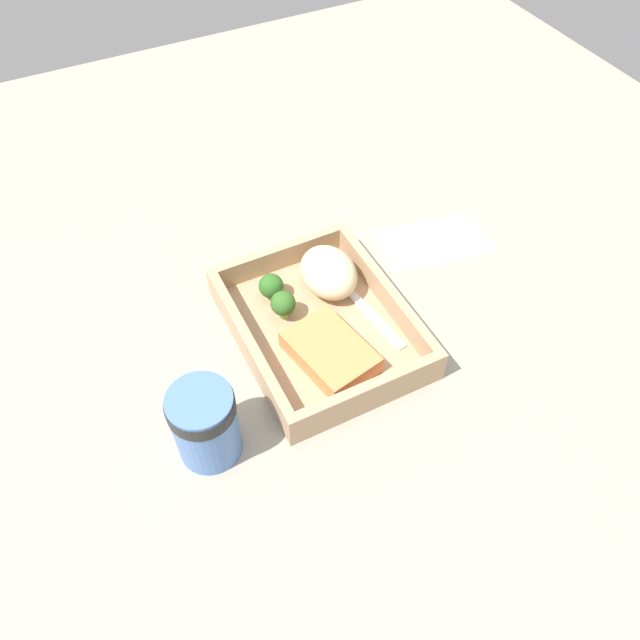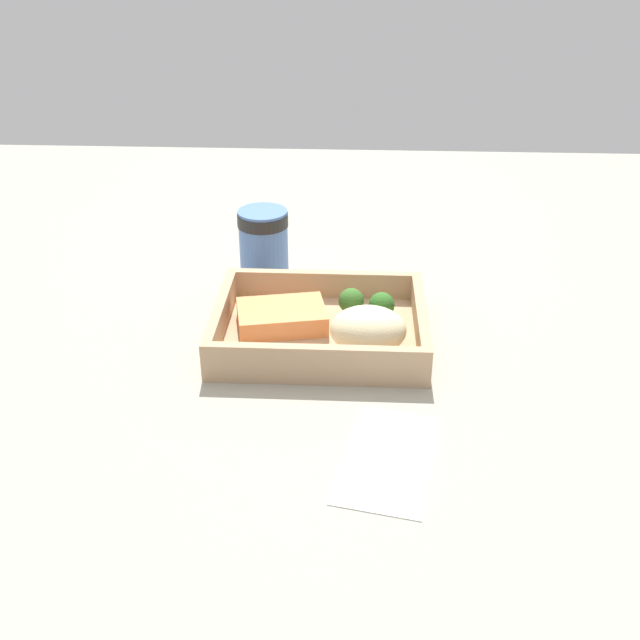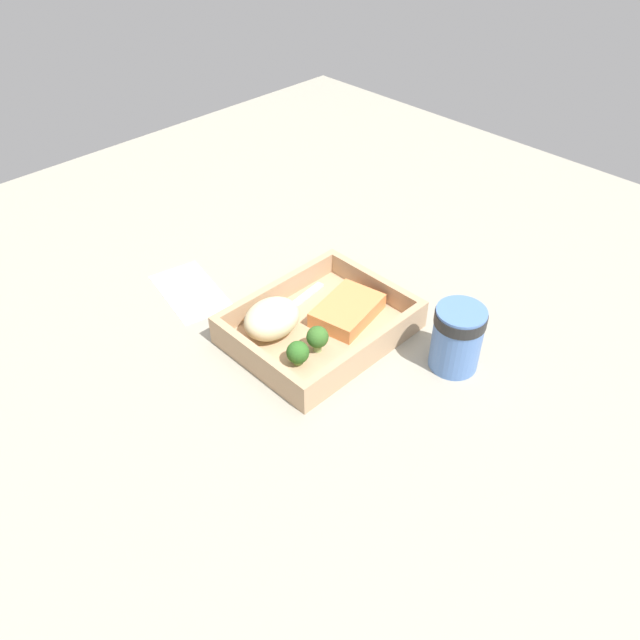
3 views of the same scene
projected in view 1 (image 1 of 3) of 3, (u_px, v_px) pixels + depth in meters
The scene contains 10 objects.
ground_plane at pixel (320, 339), 78.76cm from camera, with size 160.00×160.00×2.00cm, color gray.
takeout_tray at pixel (320, 331), 77.53cm from camera, with size 25.16×19.86×1.20cm, color tan.
tray_rim at pixel (320, 319), 75.75cm from camera, with size 25.16×19.86×3.42cm.
salmon_fillet at pixel (330, 352), 73.13cm from camera, with size 10.53×7.29×2.47cm, color #E8864A.
mashed_potatoes at pixel (328, 272), 79.42cm from camera, with size 8.77×6.91×5.33cm, color beige.
broccoli_floret_1 at pixel (283, 304), 76.39cm from camera, with size 3.14×3.14×4.08cm.
broccoli_floret_2 at pixel (271, 286), 78.86cm from camera, with size 3.20×3.20×3.62cm.
fork at pixel (358, 302), 79.51cm from camera, with size 15.88×3.67×0.44cm.
paper_cup at pixel (205, 422), 63.79cm from camera, with size 7.00×7.00×9.67cm.
receipt_slip at pixel (434, 241), 88.57cm from camera, with size 8.40×15.00×0.24cm, color white.
Camera 1 is at (-43.21, 21.74, 61.20)cm, focal length 35.00 mm.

